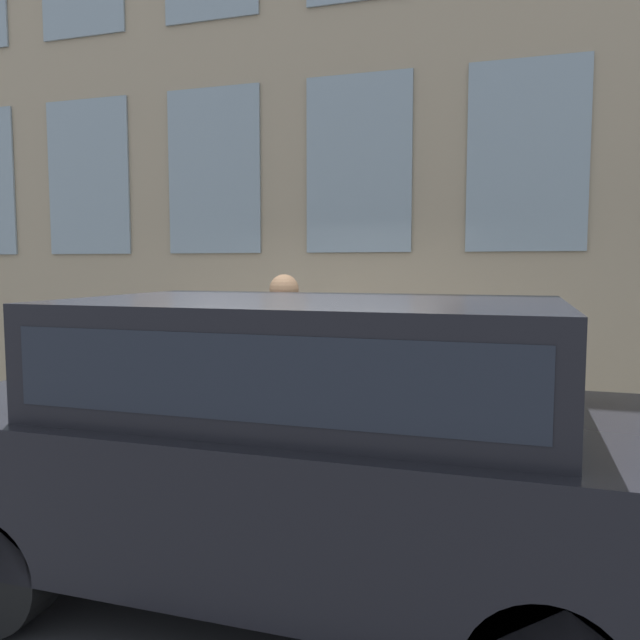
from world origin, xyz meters
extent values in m
plane|color=#2D2D30|center=(0.00, 0.00, 0.00)|extent=(80.00, 80.00, 0.00)
cube|color=#9E9B93|center=(1.41, 0.00, 0.08)|extent=(2.81, 60.00, 0.15)
cube|color=#8C9EA8|center=(2.79, -1.92, 3.15)|extent=(0.03, 1.30, 2.11)
cube|color=#8C9EA8|center=(2.79, 0.00, 3.15)|extent=(0.03, 1.30, 2.11)
cube|color=#8C9EA8|center=(2.79, 1.92, 3.15)|extent=(0.03, 1.30, 2.11)
cube|color=#8C9EA8|center=(2.79, 3.85, 3.15)|extent=(0.03, 1.30, 2.11)
cylinder|color=gold|center=(0.49, -0.59, 0.17)|extent=(0.28, 0.28, 0.04)
cylinder|color=gold|center=(0.49, -0.59, 0.52)|extent=(0.21, 0.21, 0.74)
sphere|color=#A4891E|center=(0.49, -0.59, 0.89)|extent=(0.22, 0.22, 0.22)
cylinder|color=black|center=(0.49, -0.59, 0.96)|extent=(0.07, 0.07, 0.09)
cylinder|color=gold|center=(0.49, -0.74, 0.61)|extent=(0.09, 0.10, 0.09)
cylinder|color=gold|center=(0.49, -0.43, 0.61)|extent=(0.09, 0.10, 0.09)
cylinder|color=#998466|center=(0.70, 0.20, 0.56)|extent=(0.12, 0.12, 0.82)
cylinder|color=#998466|center=(0.87, 0.20, 0.56)|extent=(0.12, 0.12, 0.82)
cube|color=red|center=(0.79, 0.20, 1.28)|extent=(0.22, 0.15, 0.61)
cylinder|color=red|center=(0.63, 0.20, 1.29)|extent=(0.10, 0.10, 0.58)
cylinder|color=red|center=(0.95, 0.20, 1.29)|extent=(0.10, 0.10, 0.58)
sphere|color=#8C6647|center=(0.79, 0.20, 1.72)|extent=(0.27, 0.27, 0.27)
cylinder|color=black|center=(-0.39, 0.76, 0.33)|extent=(0.24, 0.66, 0.66)
cylinder|color=black|center=(-0.39, -1.99, 0.33)|extent=(0.24, 0.66, 0.66)
cube|color=black|center=(-1.23, -0.62, 0.73)|extent=(1.92, 4.44, 0.80)
cube|color=black|center=(-1.23, -0.73, 1.44)|extent=(1.69, 2.75, 0.62)
cube|color=#1E232D|center=(-1.23, -0.73, 1.44)|extent=(1.70, 2.53, 0.40)
camera|label=1|loc=(-4.61, -1.84, 1.95)|focal=35.00mm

